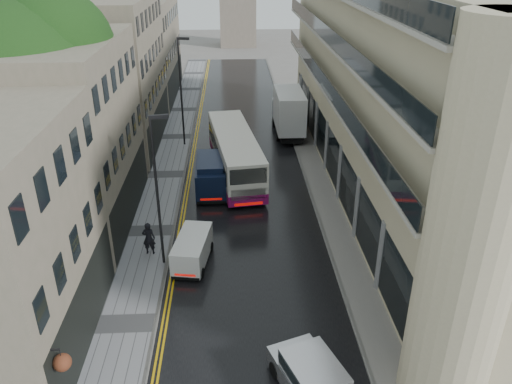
{
  "coord_description": "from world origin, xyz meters",
  "views": [
    {
      "loc": [
        -0.82,
        -7.16,
        15.69
      ],
      "look_at": [
        0.43,
        18.0,
        3.17
      ],
      "focal_mm": 35.0,
      "sensor_mm": 36.0,
      "label": 1
    }
  ],
  "objects_px": {
    "white_lorry": "(278,118)",
    "pedestrian": "(149,238)",
    "lamp_post_far": "(181,93)",
    "lamp_post_near": "(157,194)",
    "white_van": "(173,262)",
    "navy_van": "(197,184)",
    "tree_near": "(22,120)",
    "tree_far": "(88,77)",
    "cream_bus": "(224,173)"
  },
  "relations": [
    {
      "from": "white_lorry",
      "to": "pedestrian",
      "type": "xyz_separation_m",
      "value": [
        -8.77,
        -17.82,
        -1.0
      ]
    },
    {
      "from": "lamp_post_far",
      "to": "lamp_post_near",
      "type": "bearing_deg",
      "value": -78.0
    },
    {
      "from": "white_van",
      "to": "pedestrian",
      "type": "distance_m",
      "value": 2.58
    },
    {
      "from": "lamp_post_near",
      "to": "navy_van",
      "type": "bearing_deg",
      "value": 68.73
    },
    {
      "from": "tree_near",
      "to": "lamp_post_far",
      "type": "height_order",
      "value": "tree_near"
    },
    {
      "from": "pedestrian",
      "to": "white_van",
      "type": "bearing_deg",
      "value": 131.72
    },
    {
      "from": "lamp_post_near",
      "to": "lamp_post_far",
      "type": "height_order",
      "value": "lamp_post_far"
    },
    {
      "from": "lamp_post_near",
      "to": "white_van",
      "type": "bearing_deg",
      "value": -69.07
    },
    {
      "from": "pedestrian",
      "to": "lamp_post_far",
      "type": "relative_size",
      "value": 0.22
    },
    {
      "from": "white_lorry",
      "to": "white_van",
      "type": "height_order",
      "value": "white_lorry"
    },
    {
      "from": "pedestrian",
      "to": "lamp_post_near",
      "type": "height_order",
      "value": "lamp_post_near"
    },
    {
      "from": "tree_far",
      "to": "lamp_post_far",
      "type": "xyz_separation_m",
      "value": [
        7.18,
        0.81,
        -1.62
      ]
    },
    {
      "from": "tree_far",
      "to": "lamp_post_near",
      "type": "bearing_deg",
      "value": -66.55
    },
    {
      "from": "navy_van",
      "to": "lamp_post_far",
      "type": "xyz_separation_m",
      "value": [
        -1.73,
        10.77,
        3.29
      ]
    },
    {
      "from": "white_van",
      "to": "lamp_post_near",
      "type": "distance_m",
      "value": 3.66
    },
    {
      "from": "tree_far",
      "to": "cream_bus",
      "type": "bearing_deg",
      "value": -39.68
    },
    {
      "from": "navy_van",
      "to": "lamp_post_far",
      "type": "relative_size",
      "value": 0.57
    },
    {
      "from": "tree_near",
      "to": "white_van",
      "type": "distance_m",
      "value": 11.71
    },
    {
      "from": "tree_far",
      "to": "white_lorry",
      "type": "xyz_separation_m",
      "value": [
        15.38,
        1.52,
        -4.14
      ]
    },
    {
      "from": "navy_van",
      "to": "pedestrian",
      "type": "height_order",
      "value": "navy_van"
    },
    {
      "from": "tree_far",
      "to": "pedestrian",
      "type": "relative_size",
      "value": 6.4
    },
    {
      "from": "tree_near",
      "to": "lamp_post_near",
      "type": "distance_m",
      "value": 9.24
    },
    {
      "from": "cream_bus",
      "to": "lamp_post_near",
      "type": "height_order",
      "value": "lamp_post_near"
    },
    {
      "from": "cream_bus",
      "to": "tree_near",
      "type": "bearing_deg",
      "value": -167.62
    },
    {
      "from": "pedestrian",
      "to": "lamp_post_near",
      "type": "bearing_deg",
      "value": 137.89
    },
    {
      "from": "tree_far",
      "to": "white_lorry",
      "type": "relative_size",
      "value": 1.58
    },
    {
      "from": "cream_bus",
      "to": "lamp_post_far",
      "type": "xyz_separation_m",
      "value": [
        -3.57,
        9.74,
        2.98
      ]
    },
    {
      "from": "white_van",
      "to": "navy_van",
      "type": "height_order",
      "value": "navy_van"
    },
    {
      "from": "navy_van",
      "to": "tree_near",
      "type": "bearing_deg",
      "value": -162.96
    },
    {
      "from": "cream_bus",
      "to": "pedestrian",
      "type": "height_order",
      "value": "cream_bus"
    },
    {
      "from": "tree_near",
      "to": "cream_bus",
      "type": "relative_size",
      "value": 1.18
    },
    {
      "from": "white_lorry",
      "to": "tree_far",
      "type": "bearing_deg",
      "value": -174.55
    },
    {
      "from": "pedestrian",
      "to": "lamp_post_near",
      "type": "relative_size",
      "value": 0.23
    },
    {
      "from": "navy_van",
      "to": "lamp_post_near",
      "type": "bearing_deg",
      "value": -102.46
    },
    {
      "from": "white_lorry",
      "to": "lamp_post_near",
      "type": "xyz_separation_m",
      "value": [
        -7.9,
        -18.74,
        2.17
      ]
    },
    {
      "from": "lamp_post_near",
      "to": "white_lorry",
      "type": "bearing_deg",
      "value": 57.07
    },
    {
      "from": "white_van",
      "to": "navy_van",
      "type": "xyz_separation_m",
      "value": [
        0.76,
        8.4,
        0.47
      ]
    },
    {
      "from": "tree_far",
      "to": "pedestrian",
      "type": "height_order",
      "value": "tree_far"
    },
    {
      "from": "white_lorry",
      "to": "lamp_post_far",
      "type": "bearing_deg",
      "value": -175.27
    },
    {
      "from": "white_van",
      "to": "navy_van",
      "type": "relative_size",
      "value": 0.72
    },
    {
      "from": "tree_near",
      "to": "lamp_post_far",
      "type": "distance_m",
      "value": 15.88
    },
    {
      "from": "white_van",
      "to": "cream_bus",
      "type": "bearing_deg",
      "value": 83.61
    },
    {
      "from": "lamp_post_near",
      "to": "tree_far",
      "type": "bearing_deg",
      "value": 103.38
    },
    {
      "from": "tree_near",
      "to": "cream_bus",
      "type": "bearing_deg",
      "value": 20.25
    },
    {
      "from": "tree_far",
      "to": "white_van",
      "type": "distance_m",
      "value": 20.79
    },
    {
      "from": "cream_bus",
      "to": "navy_van",
      "type": "distance_m",
      "value": 2.13
    },
    {
      "from": "tree_far",
      "to": "lamp_post_far",
      "type": "height_order",
      "value": "tree_far"
    },
    {
      "from": "white_van",
      "to": "lamp_post_near",
      "type": "bearing_deg",
      "value": 130.04
    },
    {
      "from": "white_van",
      "to": "lamp_post_far",
      "type": "xyz_separation_m",
      "value": [
        -0.97,
        19.17,
        3.76
      ]
    },
    {
      "from": "white_lorry",
      "to": "pedestrian",
      "type": "relative_size",
      "value": 4.06
    }
  ]
}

